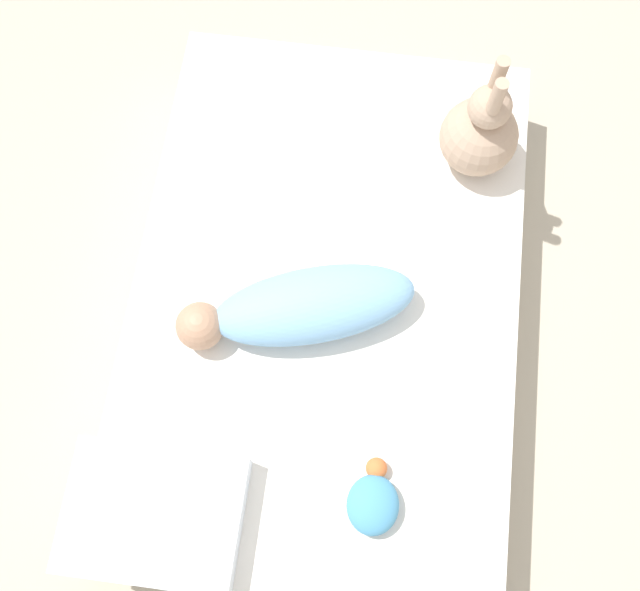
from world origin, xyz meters
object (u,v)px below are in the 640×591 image
(swaddled_baby, at_px, (302,307))
(bunny_plush, at_px, (480,132))
(pillow, at_px, (154,515))
(turtle_plush, at_px, (373,501))

(swaddled_baby, bearing_deg, bunny_plush, -145.63)
(bunny_plush, bearing_deg, pillow, 147.56)
(pillow, relative_size, turtle_plush, 2.24)
(swaddled_baby, xyz_separation_m, turtle_plush, (-0.41, -0.21, -0.03))
(bunny_plush, bearing_deg, turtle_plush, 169.80)
(pillow, distance_m, bunny_plush, 1.18)
(pillow, distance_m, turtle_plush, 0.48)
(bunny_plush, xyz_separation_m, turtle_plush, (-0.90, 0.16, -0.09))
(pillow, xyz_separation_m, turtle_plush, (0.09, -0.47, -0.01))
(swaddled_baby, relative_size, bunny_plush, 1.57)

